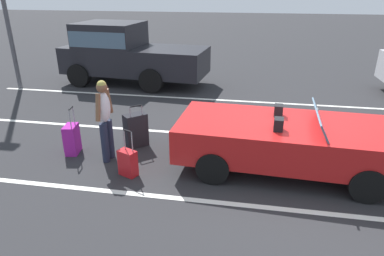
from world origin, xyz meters
TOP-DOWN VIEW (x-y plane):
  - ground_plane at (0.00, 0.00)m, footprint 80.00×80.00m
  - lot_line_near at (0.00, -1.36)m, footprint 18.00×0.12m
  - lot_line_mid at (0.00, 1.34)m, footprint 18.00×0.12m
  - lot_line_far at (0.00, 4.04)m, footprint 18.00×0.12m
  - convertible_car at (0.21, -0.01)m, footprint 4.22×2.00m
  - suitcase_large_black at (-3.15, 0.48)m, footprint 0.54×0.53m
  - suitcase_medium_bright at (-4.36, -0.09)m, footprint 0.32×0.44m
  - suitcase_small_carryon at (-2.89, -0.77)m, footprint 0.39×0.32m
  - traveler_person at (-3.50, -0.24)m, footprint 0.25×0.61m
  - parked_pickup_truck_far at (-5.24, 5.49)m, footprint 5.16×2.42m

SIDE VIEW (x-z plane):
  - ground_plane at x=0.00m, z-range 0.00..0.00m
  - lot_line_near at x=0.00m, z-range 0.00..0.00m
  - lot_line_mid at x=0.00m, z-range 0.00..0.00m
  - lot_line_far at x=0.00m, z-range 0.00..0.00m
  - suitcase_small_carryon at x=-2.89m, z-range -0.19..0.70m
  - suitcase_medium_bright at x=-4.36m, z-range -0.19..0.82m
  - suitcase_large_black at x=-3.15m, z-range -0.11..0.85m
  - convertible_car at x=0.21m, z-range -0.03..1.21m
  - traveler_person at x=-3.50m, z-range 0.10..1.76m
  - parked_pickup_truck_far at x=-5.24m, z-range 0.06..2.16m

